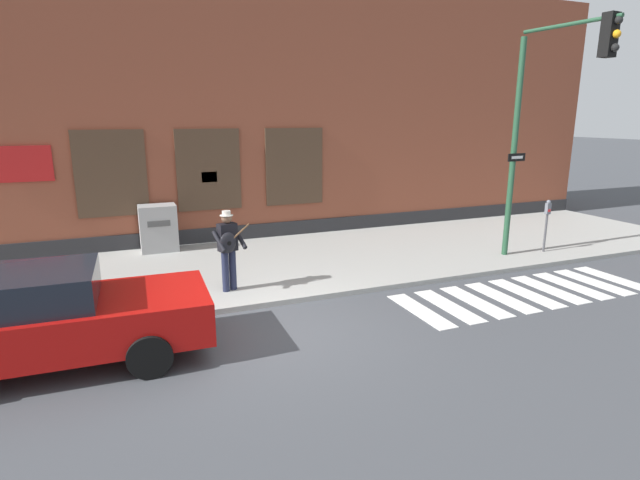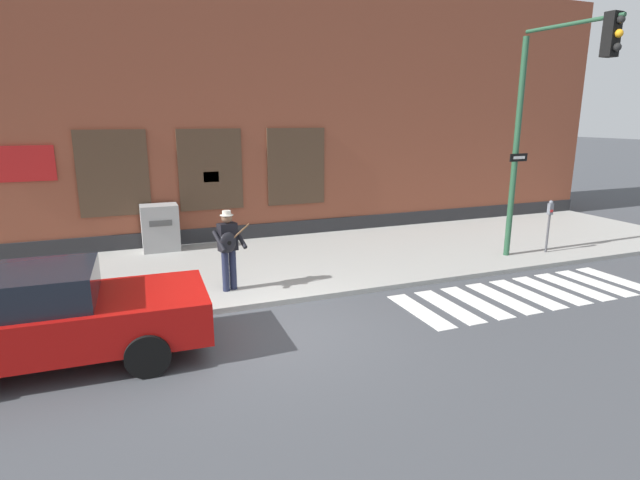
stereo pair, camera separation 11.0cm
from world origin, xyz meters
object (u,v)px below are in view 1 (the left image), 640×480
busker (228,246)px  parking_meter (547,218)px  red_car (48,318)px  utility_box (158,228)px  traffic_light (548,106)px

busker → parking_meter: (8.69, -0.08, -0.04)m
red_car → parking_meter: bearing=9.4°
utility_box → parking_meter: bearing=-22.6°
busker → utility_box: busker is taller
busker → parking_meter: bearing=-0.5°
utility_box → red_car: bearing=-109.0°
busker → parking_meter: 8.69m
parking_meter → utility_box: bearing=157.4°
red_car → traffic_light: (10.74, 1.26, 3.21)m
traffic_light → busker: bearing=174.2°
red_car → parking_meter: parking_meter is taller
red_car → busker: bearing=32.7°
traffic_light → utility_box: size_ratio=4.46×
utility_box → busker: bearing=-74.6°
busker → traffic_light: traffic_light is taller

